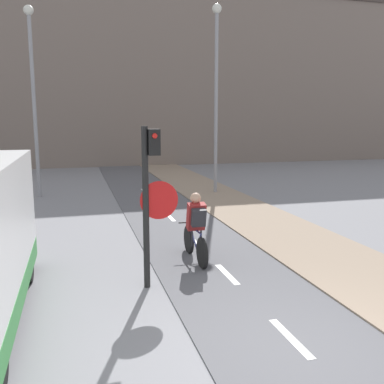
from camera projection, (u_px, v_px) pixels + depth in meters
name	position (u px, v px, depth m)	size (l,w,h in m)	color
ground_plane	(310.00, 359.00, 5.29)	(120.00, 120.00, 0.00)	gray
bike_lane	(310.00, 358.00, 5.30)	(2.58, 60.00, 0.02)	#56565B
building_row_background	(113.00, 76.00, 28.42)	(60.00, 5.20, 11.55)	slate
traffic_light_pole	(151.00, 189.00, 7.31)	(0.67, 0.25, 2.82)	black
street_lamp_far	(33.00, 83.00, 15.75)	(0.36, 0.36, 6.98)	gray
street_lamp_sidewalk	(216.00, 81.00, 16.56)	(0.36, 0.36, 7.24)	gray
cyclist_near	(196.00, 229.00, 8.85)	(0.46, 1.65, 1.45)	black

